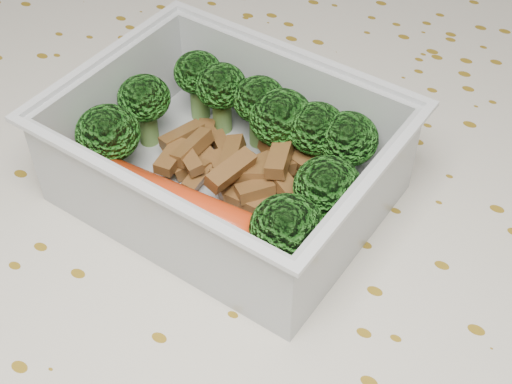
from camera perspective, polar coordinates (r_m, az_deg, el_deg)
The scene contains 6 objects.
dining_table at distance 0.51m, azimuth 0.09°, elevation -9.76°, with size 1.40×0.90×0.75m.
tablecloth at distance 0.47m, azimuth 0.10°, elevation -6.23°, with size 1.46×0.96×0.19m.
lunch_container at distance 0.44m, azimuth -2.34°, elevation 2.06°, with size 0.21×0.17×0.07m.
broccoli_florets at distance 0.44m, azimuth -0.42°, elevation 4.52°, with size 0.18×0.13×0.05m.
meat_pile at distance 0.45m, azimuth -1.14°, elevation 2.12°, with size 0.12×0.07×0.03m.
sausage at distance 0.42m, azimuth -5.32°, elevation -1.61°, with size 0.17×0.03×0.03m.
Camera 1 is at (0.14, -0.25, 1.08)m, focal length 50.00 mm.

